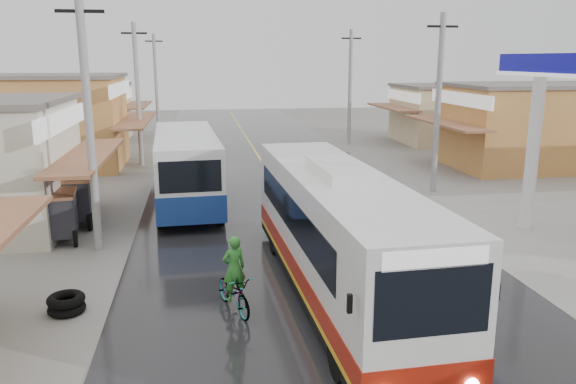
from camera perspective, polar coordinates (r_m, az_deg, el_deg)
name	(u,v)px	position (r m, az deg, el deg)	size (l,w,h in m)	color
road	(284,197)	(25.05, -0.39, -0.52)	(12.00, 90.00, 0.02)	black
centre_line	(284,197)	(25.05, -0.39, -0.49)	(0.15, 90.00, 0.01)	#D8CC4C
utility_poles_left	(125,198)	(25.97, -16.19, -0.58)	(1.60, 50.00, 8.00)	gray
utility_poles_right	(433,192)	(26.98, 14.48, 0.04)	(1.60, 36.00, 8.00)	gray
coach_bus	(337,233)	(14.47, 4.98, -4.19)	(2.88, 11.23, 3.48)	silver
second_bus	(187,167)	(23.87, -10.27, 2.53)	(2.90, 9.19, 3.01)	silver
cyclist	(234,286)	(13.88, -5.50, -9.52)	(1.21, 1.95, 1.98)	black
tricycle_near	(73,196)	(22.28, -20.97, -0.39)	(1.67, 2.45, 1.87)	#26262D
tricycle_far	(55,213)	(20.49, -22.56, -1.96)	(1.76, 2.23, 1.70)	#26262D
tyre_stack	(66,304)	(14.93, -21.59, -10.51)	(0.91, 0.91, 0.46)	black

